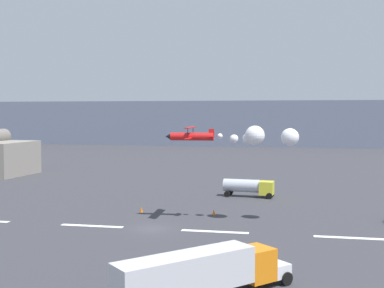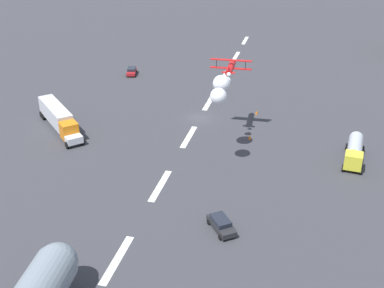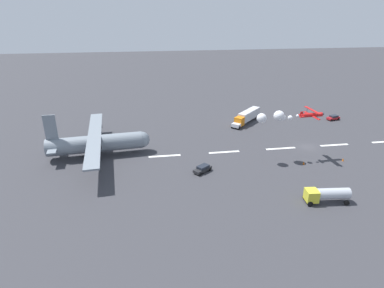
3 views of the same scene
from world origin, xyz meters
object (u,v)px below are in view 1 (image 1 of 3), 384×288
at_px(semi_truck_orange, 202,272).
at_px(fuel_tanker_truck, 249,187).
at_px(stunt_biplane_red, 251,136).
at_px(traffic_cone_near, 141,210).
at_px(traffic_cone_far, 214,212).

bearing_deg(semi_truck_orange, fuel_tanker_truck, 90.51).
bearing_deg(fuel_tanker_truck, stunt_biplane_red, -84.69).
relative_size(stunt_biplane_red, semi_truck_orange, 1.34).
bearing_deg(fuel_tanker_truck, semi_truck_orange, -89.49).
height_order(fuel_tanker_truck, traffic_cone_near, fuel_tanker_truck).
height_order(semi_truck_orange, traffic_cone_far, semi_truck_orange).
relative_size(stunt_biplane_red, traffic_cone_near, 22.69).
height_order(stunt_biplane_red, semi_truck_orange, stunt_biplane_red).
bearing_deg(traffic_cone_far, fuel_tanker_truck, 77.36).
height_order(stunt_biplane_red, fuel_tanker_truck, stunt_biplane_red).
relative_size(fuel_tanker_truck, traffic_cone_far, 11.30).
bearing_deg(stunt_biplane_red, fuel_tanker_truck, 95.31).
distance_m(fuel_tanker_truck, traffic_cone_near, 21.08).
bearing_deg(semi_truck_orange, stunt_biplane_red, 87.15).
relative_size(traffic_cone_near, traffic_cone_far, 1.00).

